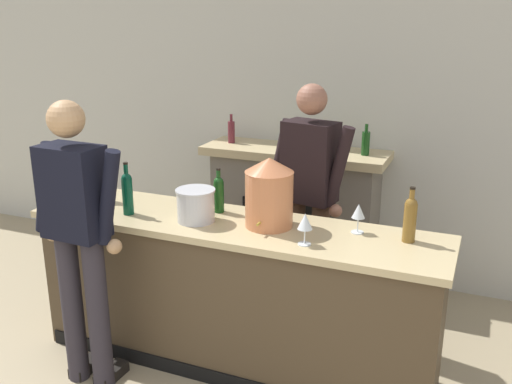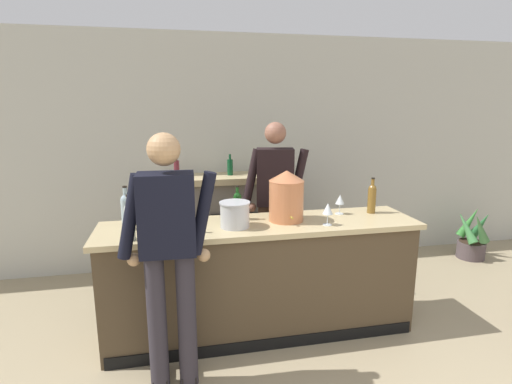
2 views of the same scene
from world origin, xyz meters
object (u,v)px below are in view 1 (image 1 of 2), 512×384
object	(u,v)px
person_customer	(78,235)
wine_bottle_burgundy_dark	(219,193)
ice_bucket_steel	(196,205)
wine_bottle_riesling_slim	(127,192)
wine_bottle_port_short	(96,178)
wine_bottle_rose_blush	(76,190)
wine_glass_front_left	(305,222)
person_bartender	(309,198)
wine_glass_mid_counter	(358,212)
copper_dispenser	(269,192)
wine_bottle_cabernet_heavy	(410,217)
fireplace_stone	(294,213)

from	to	relation	value
person_customer	wine_bottle_burgundy_dark	distance (m)	0.91
ice_bucket_steel	wine_bottle_riesling_slim	xyz separation A→B (m)	(-0.47, -0.06, 0.05)
wine_bottle_riesling_slim	wine_bottle_burgundy_dark	bearing A→B (deg)	26.88
wine_bottle_port_short	wine_bottle_rose_blush	xyz separation A→B (m)	(0.05, -0.27, -0.01)
wine_bottle_port_short	wine_glass_front_left	bearing A→B (deg)	-7.87
person_bartender	wine_glass_front_left	distance (m)	0.85
wine_bottle_port_short	wine_glass_front_left	xyz separation A→B (m)	(1.58, -0.22, -0.02)
wine_bottle_rose_blush	wine_glass_mid_counter	distance (m)	1.80
person_customer	wine_glass_front_left	xyz separation A→B (m)	(1.26, 0.38, 0.13)
ice_bucket_steel	wine_glass_mid_counter	world-z (taller)	ice_bucket_steel
ice_bucket_steel	wine_bottle_port_short	distance (m)	0.85
ice_bucket_steel	wine_bottle_port_short	size ratio (longest dim) A/B	0.71
person_customer	wine_glass_front_left	distance (m)	1.33
wine_bottle_rose_blush	copper_dispenser	bearing A→B (deg)	11.43
person_customer	wine_bottle_cabernet_heavy	size ratio (longest dim) A/B	5.51
wine_bottle_riesling_slim	wine_glass_front_left	world-z (taller)	wine_bottle_riesling_slim
wine_bottle_rose_blush	fireplace_stone	bearing A→B (deg)	59.72
wine_bottle_riesling_slim	wine_glass_mid_counter	world-z (taller)	wine_bottle_riesling_slim
person_customer	person_bartender	size ratio (longest dim) A/B	1.00
copper_dispenser	wine_glass_mid_counter	bearing A→B (deg)	10.48
person_bartender	wine_bottle_riesling_slim	xyz separation A→B (m)	(-0.98, -0.76, 0.15)
person_customer	copper_dispenser	xyz separation A→B (m)	(0.97, 0.58, 0.21)
person_customer	wine_glass_front_left	bearing A→B (deg)	16.96
wine_glass_mid_counter	person_bartender	bearing A→B (deg)	132.11
person_bartender	wine_bottle_port_short	distance (m)	1.48
ice_bucket_steel	wine_bottle_burgundy_dark	size ratio (longest dim) A/B	0.84
person_customer	copper_dispenser	distance (m)	1.15
person_bartender	person_customer	bearing A→B (deg)	-130.73
person_customer	wine_bottle_port_short	bearing A→B (deg)	117.96
copper_dispenser	wine_bottle_burgundy_dark	xyz separation A→B (m)	(-0.40, 0.12, -0.08)
fireplace_stone	wine_bottle_rose_blush	xyz separation A→B (m)	(-0.94, -1.61, 0.55)
wine_bottle_port_short	wine_glass_mid_counter	size ratio (longest dim) A/B	1.94
wine_bottle_port_short	wine_glass_front_left	world-z (taller)	wine_bottle_port_short
wine_bottle_rose_blush	ice_bucket_steel	bearing A→B (deg)	11.28
ice_bucket_steel	wine_bottle_cabernet_heavy	world-z (taller)	wine_bottle_cabernet_heavy
ice_bucket_steel	wine_glass_mid_counter	distance (m)	1.00
person_customer	copper_dispenser	bearing A→B (deg)	30.96
wine_bottle_burgundy_dark	wine_bottle_cabernet_heavy	bearing A→B (deg)	-1.79
copper_dispenser	wine_bottle_rose_blush	world-z (taller)	copper_dispenser
wine_bottle_cabernet_heavy	wine_glass_mid_counter	bearing A→B (deg)	176.16
person_bartender	wine_glass_mid_counter	bearing A→B (deg)	-47.89
wine_bottle_burgundy_dark	copper_dispenser	bearing A→B (deg)	-16.20
copper_dispenser	wine_bottle_riesling_slim	size ratio (longest dim) A/B	1.25
person_bartender	ice_bucket_steel	distance (m)	0.88
wine_bottle_rose_blush	wine_bottle_port_short	bearing A→B (deg)	100.33
wine_bottle_burgundy_dark	wine_bottle_riesling_slim	distance (m)	0.58
fireplace_stone	wine_glass_mid_counter	size ratio (longest dim) A/B	8.63
ice_bucket_steel	wine_bottle_riesling_slim	bearing A→B (deg)	-173.22
fireplace_stone	wine_bottle_riesling_slim	size ratio (longest dim) A/B	4.49
ice_bucket_steel	wine_glass_front_left	world-z (taller)	ice_bucket_steel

